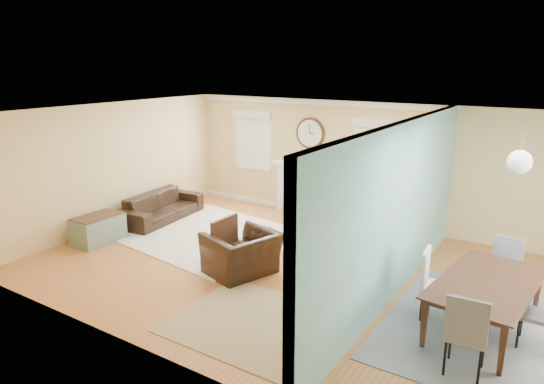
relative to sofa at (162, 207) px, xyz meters
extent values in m
plane|color=#A8602B|center=(3.98, -0.74, -0.30)|extent=(9.00, 9.00, 0.00)
cube|color=#D3B778|center=(3.98, 2.26, 1.00)|extent=(9.00, 0.02, 2.60)
cube|color=#D3B778|center=(3.98, -3.74, 1.00)|extent=(9.00, 0.02, 2.60)
cube|color=#D3B778|center=(-0.52, -0.74, 1.00)|extent=(0.02, 6.00, 2.60)
cube|color=white|center=(3.98, -0.74, 2.30)|extent=(9.00, 6.00, 0.02)
cube|color=#D3B778|center=(5.48, 0.66, 1.00)|extent=(0.12, 3.20, 2.60)
cube|color=#D3B778|center=(5.48, -3.24, 1.00)|extent=(0.12, 1.00, 2.60)
cube|color=#D3B778|center=(5.48, -1.84, 2.10)|extent=(0.12, 1.80, 0.40)
cube|color=white|center=(5.41, -0.94, 0.80)|extent=(0.04, 0.12, 2.20)
cube|color=white|center=(5.41, -2.74, 0.80)|extent=(0.04, 0.12, 2.20)
cube|color=white|center=(5.41, -1.84, 1.90)|extent=(0.04, 1.92, 0.12)
cube|color=#6BA9A5|center=(5.55, -0.74, 1.00)|extent=(0.02, 6.00, 2.60)
cube|color=white|center=(2.48, 2.14, 0.25)|extent=(1.50, 0.24, 1.10)
cube|color=white|center=(2.48, 2.11, 0.83)|extent=(1.70, 0.30, 0.08)
cube|color=black|center=(2.48, 2.24, 0.20)|extent=(0.85, 0.02, 0.75)
cube|color=gold|center=(2.48, 2.13, 0.12)|extent=(0.85, 0.02, 0.62)
cylinder|color=#48291A|center=(2.48, 2.23, 1.55)|extent=(0.70, 0.06, 0.70)
cylinder|color=silver|center=(2.48, 2.19, 1.55)|extent=(0.60, 0.01, 0.60)
cube|color=black|center=(2.48, 2.19, 1.65)|extent=(0.02, 0.01, 0.20)
cube|color=black|center=(2.54, 2.19, 1.55)|extent=(0.12, 0.01, 0.02)
cube|color=white|center=(0.93, 2.24, 1.25)|extent=(0.90, 0.03, 1.30)
cube|color=white|center=(0.93, 2.21, 1.25)|extent=(1.00, 0.04, 1.40)
cube|color=beige|center=(0.93, 2.17, 1.88)|extent=(1.05, 0.10, 0.18)
cube|color=white|center=(4.03, 2.24, 1.25)|extent=(0.90, 0.03, 1.30)
cube|color=white|center=(4.03, 2.21, 1.25)|extent=(1.00, 0.04, 1.40)
cube|color=beige|center=(4.03, 2.17, 1.88)|extent=(1.05, 0.10, 0.18)
cylinder|color=gold|center=(6.98, -0.74, 2.15)|extent=(0.02, 0.02, 0.30)
sphere|color=white|center=(6.98, -0.74, 1.90)|extent=(0.30, 0.30, 0.30)
cube|color=beige|center=(1.54, -0.21, -0.29)|extent=(3.66, 3.27, 0.02)
cube|color=tan|center=(4.31, -2.51, -0.30)|extent=(2.26, 1.85, 0.01)
cube|color=slate|center=(6.87, -1.06, -0.30)|extent=(2.44, 3.05, 0.01)
imported|color=black|center=(0.00, 0.00, 0.00)|extent=(1.01, 2.14, 0.60)
imported|color=black|center=(3.16, -1.33, 0.05)|extent=(1.24, 1.33, 0.71)
imported|color=#047255|center=(4.08, 1.25, 0.00)|extent=(0.87, 0.88, 0.61)
cube|color=gray|center=(-0.03, -1.67, -0.04)|extent=(0.58, 0.94, 0.52)
cube|color=#48291A|center=(-0.03, -1.67, 0.23)|extent=(0.55, 0.89, 0.02)
cube|color=#A77643|center=(5.20, 0.99, 0.10)|extent=(0.55, 1.64, 0.80)
cube|color=#48291A|center=(4.92, 0.50, 0.25)|extent=(0.01, 0.44, 0.22)
cube|color=#48291A|center=(4.92, 0.50, -0.02)|extent=(0.01, 0.44, 0.22)
cube|color=#48291A|center=(4.92, 0.99, 0.25)|extent=(0.01, 0.44, 0.22)
cube|color=#48291A|center=(4.92, 0.99, -0.02)|extent=(0.01, 0.44, 0.22)
cube|color=#48291A|center=(4.92, 1.48, 0.25)|extent=(0.01, 0.44, 0.22)
cube|color=#48291A|center=(4.92, 1.48, -0.02)|extent=(0.01, 0.44, 0.22)
imported|color=black|center=(5.18, 0.99, 0.83)|extent=(0.19, 1.17, 0.67)
cylinder|color=white|center=(5.23, 0.01, -0.06)|extent=(0.33, 0.33, 0.49)
imported|color=#337F33|center=(5.23, 0.01, 0.38)|extent=(0.35, 0.31, 0.38)
imported|color=#48291A|center=(6.87, -1.06, 0.04)|extent=(1.30, 2.06, 0.69)
cube|color=slate|center=(6.91, -0.05, 0.14)|extent=(0.43, 0.43, 0.05)
cube|color=slate|center=(6.91, -0.05, 0.39)|extent=(0.42, 0.07, 0.49)
cylinder|color=black|center=(7.08, 0.11, -0.10)|extent=(0.03, 0.03, 0.41)
cylinder|color=black|center=(7.07, -0.22, -0.10)|extent=(0.03, 0.03, 0.41)
cylinder|color=black|center=(6.75, 0.13, -0.10)|extent=(0.03, 0.03, 0.41)
cylinder|color=black|center=(6.73, -0.21, -0.10)|extent=(0.03, 0.03, 0.41)
cube|color=slate|center=(6.81, -2.12, 0.17)|extent=(0.47, 0.47, 0.05)
cube|color=slate|center=(6.81, -2.12, 0.43)|extent=(0.44, 0.08, 0.52)
cylinder|color=black|center=(6.65, -2.31, -0.08)|extent=(0.03, 0.03, 0.44)
cylinder|color=black|center=(6.63, -1.95, -0.08)|extent=(0.03, 0.03, 0.44)
cylinder|color=black|center=(7.00, -2.28, -0.08)|extent=(0.03, 0.03, 0.44)
cylinder|color=black|center=(6.98, -1.93, -0.08)|extent=(0.03, 0.03, 0.44)
cube|color=white|center=(6.24, -1.08, 0.16)|extent=(0.47, 0.47, 0.05)
cube|color=white|center=(6.24, -1.08, 0.41)|extent=(0.10, 0.43, 0.51)
cylinder|color=black|center=(6.05, -0.93, -0.09)|extent=(0.03, 0.03, 0.43)
cylinder|color=black|center=(6.40, -0.89, -0.09)|extent=(0.03, 0.03, 0.43)
cylinder|color=black|center=(6.09, -1.27, -0.09)|extent=(0.03, 0.03, 0.43)
cylinder|color=black|center=(6.43, -1.23, -0.09)|extent=(0.03, 0.03, 0.43)
cube|color=slate|center=(7.43, -1.12, 0.12)|extent=(0.40, 0.40, 0.05)
cube|color=slate|center=(7.43, -1.12, 0.36)|extent=(0.06, 0.40, 0.47)
cylinder|color=black|center=(7.26, -1.28, -0.10)|extent=(0.03, 0.03, 0.40)
cylinder|color=black|center=(7.27, -0.96, -0.10)|extent=(0.03, 0.03, 0.40)
camera|label=1|loc=(7.58, -7.28, 3.09)|focal=32.00mm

